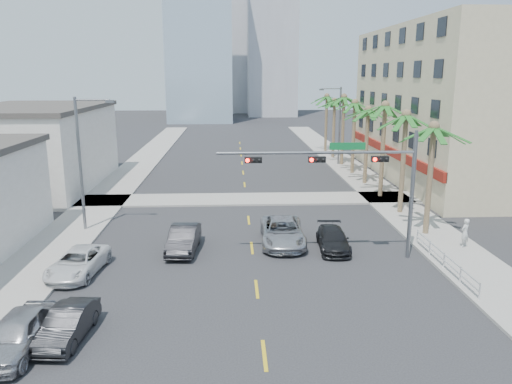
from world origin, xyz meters
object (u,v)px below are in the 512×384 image
car_parked_mid (68,324)px  car_parked_far (78,262)px  car_lane_center (282,232)px  traffic_signal_mast (357,173)px  car_parked_near (18,334)px  car_lane_right (333,239)px  car_lane_left (184,239)px  pedestrian (465,233)px

car_parked_mid → car_parked_far: bearing=108.1°
car_lane_center → traffic_signal_mast: bearing=-34.0°
traffic_signal_mast → car_parked_near: (-15.18, -9.25, -4.29)m
car_parked_far → car_lane_right: size_ratio=1.09×
car_parked_mid → car_lane_left: bearing=74.9°
traffic_signal_mast → car_lane_left: 10.95m
car_lane_center → pedestrian: pedestrian is taller
car_parked_near → car_parked_mid: bearing=32.1°
car_parked_near → pedestrian: bearing=28.3°
car_parked_mid → car_lane_right: bearing=42.9°
traffic_signal_mast → car_parked_near: size_ratio=2.46×
car_parked_mid → car_parked_far: (-1.60, 6.77, 0.01)m
car_lane_left → traffic_signal_mast: bearing=-6.6°
traffic_signal_mast → car_parked_mid: (-13.58, -8.37, -4.41)m
car_parked_mid → car_lane_left: car_lane_left is taller
traffic_signal_mast → car_lane_center: (-3.84, 2.76, -4.27)m
car_parked_near → car_parked_mid: car_parked_near is taller
traffic_signal_mast → car_parked_far: size_ratio=2.34×
car_parked_far → car_lane_left: 6.26m
car_parked_far → traffic_signal_mast: bearing=12.8°
car_lane_left → car_parked_mid: bearing=-106.4°
car_parked_near → car_lane_center: (11.35, 12.01, 0.02)m
car_parked_far → pedestrian: pedestrian is taller
car_parked_near → car_lane_right: size_ratio=1.04×
traffic_signal_mast → car_parked_mid: 16.55m
car_parked_far → car_lane_center: car_lane_center is taller
car_lane_center → pedestrian: bearing=-6.2°
car_parked_far → car_lane_right: (14.32, 3.21, -0.03)m
car_lane_left → car_parked_near: bearing=-112.0°
car_parked_near → traffic_signal_mast: bearing=34.5°
traffic_signal_mast → car_lane_right: bearing=118.3°
car_parked_far → pedestrian: bearing=14.0°
car_parked_near → car_lane_center: bearing=49.8°
car_lane_center → car_lane_left: bearing=-169.1°
car_lane_right → car_parked_far: bearing=-163.9°
traffic_signal_mast → car_lane_right: traffic_signal_mast is taller
car_parked_near → car_lane_left: 12.22m
traffic_signal_mast → pedestrian: bearing=9.9°
car_parked_mid → pedestrian: (20.69, 9.61, 0.39)m
car_parked_far → car_parked_mid: bearing=-69.9°
car_parked_near → pedestrian: 24.64m
traffic_signal_mast → car_parked_far: bearing=-174.0°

